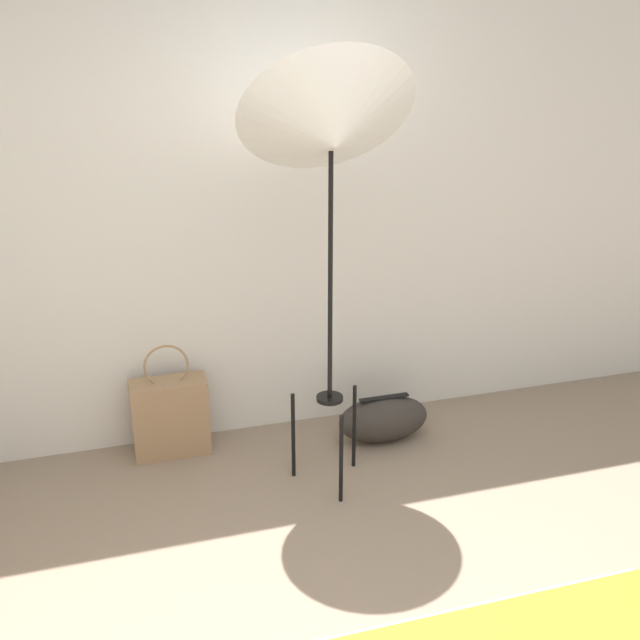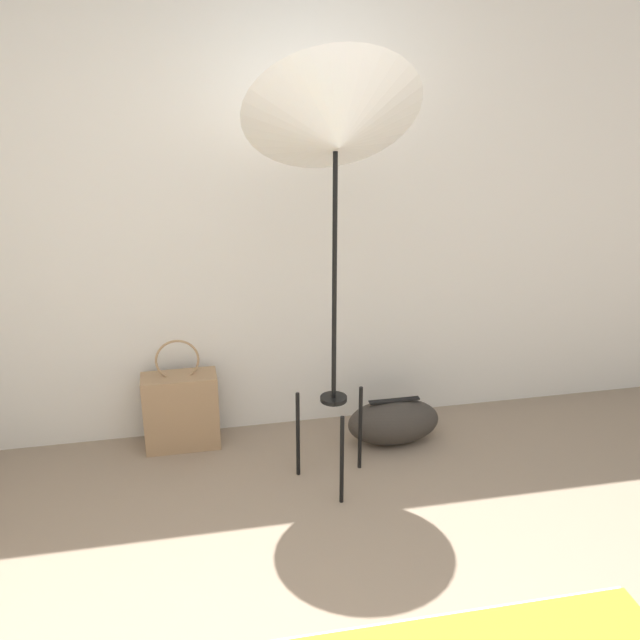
% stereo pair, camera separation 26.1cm
% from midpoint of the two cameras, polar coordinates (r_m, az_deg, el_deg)
% --- Properties ---
extents(wall_back, '(8.00, 0.05, 2.60)m').
position_cam_midpoint_polar(wall_back, '(3.88, -9.55, 8.85)').
color(wall_back, silver).
rests_on(wall_back, ground_plane).
extents(photo_umbrella, '(0.79, 0.68, 2.07)m').
position_cam_midpoint_polar(photo_umbrella, '(3.24, -1.52, 14.06)').
color(photo_umbrella, black).
rests_on(photo_umbrella, ground_plane).
extents(tote_bag, '(0.39, 0.17, 0.62)m').
position_cam_midpoint_polar(tote_bag, '(4.07, -13.17, -7.18)').
color(tote_bag, '#9E7A56').
rests_on(tote_bag, ground_plane).
extents(duffel_bag, '(0.51, 0.25, 0.26)m').
position_cam_midpoint_polar(duffel_bag, '(4.13, 3.03, -7.56)').
color(duffel_bag, '#332D28').
rests_on(duffel_bag, ground_plane).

